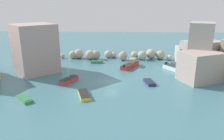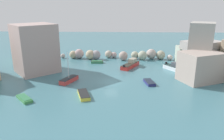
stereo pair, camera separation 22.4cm
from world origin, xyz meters
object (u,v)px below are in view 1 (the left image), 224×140
(moored_boat_3, at_px, (97,62))
(moored_boat_4, at_px, (69,80))
(moored_boat_1, at_px, (84,95))
(moored_boat_2, at_px, (130,64))
(moored_boat_6, at_px, (24,99))
(moored_boat_0, at_px, (173,67))
(channel_buoy, at_px, (134,61))
(moored_boat_5, at_px, (149,82))

(moored_boat_3, height_order, moored_boat_4, moored_boat_4)
(moored_boat_1, height_order, moored_boat_4, moored_boat_4)
(moored_boat_2, distance_m, moored_boat_6, 26.59)
(moored_boat_0, bearing_deg, channel_buoy, -162.62)
(moored_boat_4, relative_size, moored_boat_5, 1.68)
(moored_boat_0, distance_m, moored_boat_5, 11.54)
(channel_buoy, distance_m, moored_boat_3, 9.81)
(moored_boat_5, relative_size, moored_boat_6, 1.00)
(moored_boat_1, distance_m, moored_boat_2, 19.80)
(moored_boat_4, bearing_deg, moored_boat_0, 135.10)
(moored_boat_3, bearing_deg, moored_boat_6, -115.15)
(moored_boat_0, height_order, moored_boat_5, moored_boat_0)
(moored_boat_1, bearing_deg, moored_boat_4, 12.53)
(moored_boat_1, bearing_deg, moored_boat_0, -68.08)
(moored_boat_1, relative_size, moored_boat_5, 1.23)
(moored_boat_1, bearing_deg, channel_buoy, -42.03)
(moored_boat_1, height_order, moored_boat_5, moored_boat_1)
(channel_buoy, xyz_separation_m, moored_boat_3, (-9.76, -1.01, 0.07))
(moored_boat_1, xyz_separation_m, moored_boat_5, (11.75, 6.52, -0.05))
(moored_boat_2, distance_m, moored_boat_4, 16.81)
(moored_boat_2, xyz_separation_m, moored_boat_5, (3.17, -11.32, -0.41))
(moored_boat_5, bearing_deg, moored_boat_3, -152.86)
(channel_buoy, xyz_separation_m, moored_boat_5, (2.04, -15.82, 0.02))
(channel_buoy, relative_size, moored_boat_2, 0.07)
(moored_boat_0, height_order, moored_boat_1, moored_boat_0)
(moored_boat_2, relative_size, moored_boat_4, 1.14)
(moored_boat_0, height_order, moored_boat_6, moored_boat_0)
(moored_boat_4, bearing_deg, channel_buoy, 161.77)
(channel_buoy, bearing_deg, moored_boat_6, -128.27)
(moored_boat_2, bearing_deg, moored_boat_6, 165.91)
(moored_boat_3, bearing_deg, moored_boat_5, -54.74)
(moored_boat_4, distance_m, moored_boat_6, 10.07)
(moored_boat_4, bearing_deg, moored_boat_2, 154.47)
(moored_boat_3, relative_size, moored_boat_6, 0.89)
(moored_boat_3, relative_size, moored_boat_4, 0.53)
(moored_boat_1, xyz_separation_m, moored_boat_2, (8.58, 17.84, 0.36))
(channel_buoy, relative_size, moored_boat_1, 0.11)
(moored_boat_0, relative_size, moored_boat_3, 1.53)
(moored_boat_4, xyz_separation_m, moored_boat_5, (15.83, -0.26, -0.20))
(moored_boat_2, bearing_deg, channel_buoy, 14.15)
(moored_boat_0, bearing_deg, moored_boat_2, -137.67)
(channel_buoy, height_order, moored_boat_2, moored_boat_2)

